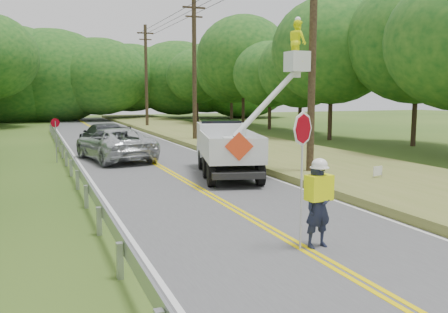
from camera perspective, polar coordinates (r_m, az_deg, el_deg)
name	(u,v)px	position (r m, az deg, el deg)	size (l,w,h in m)	color
ground	(335,267)	(10.08, 13.09, -12.74)	(140.00, 140.00, 0.00)	#2F5019
road	(161,167)	(22.66, -7.53, -1.25)	(7.20, 96.00, 0.03)	#4C4C4F
guardrail	(70,157)	(22.86, -17.93, -0.11)	(0.18, 48.00, 0.77)	#9CA0A4
utility_poles	(234,60)	(26.92, 1.21, 11.42)	(1.60, 43.30, 10.00)	black
tall_grass_verge	(293,157)	(25.32, 8.23, -0.02)	(7.00, 96.00, 0.30)	olive
treeline_right	(316,58)	(39.15, 10.92, 11.43)	(12.82, 54.32, 11.53)	#332319
treeline_horizon	(80,77)	(64.10, -16.74, 9.09)	(57.47, 14.00, 12.12)	#124517
flagger	(318,200)	(10.89, 11.16, -5.08)	(1.15, 0.52, 3.06)	#191E33
bucket_truck	(230,140)	(20.70, 0.76, 2.01)	(4.45, 6.60, 6.27)	black
suv_silver	(114,144)	(25.32, -12.93, 1.47)	(2.77, 6.01, 1.67)	silver
suv_darkgrey	(104,136)	(30.21, -14.11, 2.35)	(2.27, 5.59, 1.62)	#373A3F
stop_sign_permanent	(56,134)	(25.25, -19.43, 2.57)	(0.45, 0.20, 2.23)	#9CA0A4
yard_sign	(378,172)	(18.92, 17.86, -1.74)	(0.49, 0.15, 0.73)	white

